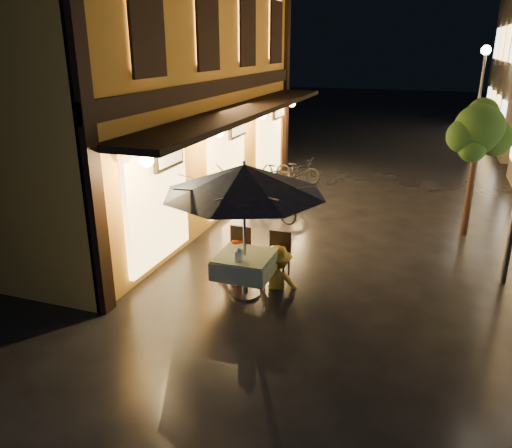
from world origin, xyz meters
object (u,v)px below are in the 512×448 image
at_px(patio_umbrella, 244,179).
at_px(bicycle_0, 272,205).
at_px(cafe_table, 245,265).
at_px(person_orange, 235,241).
at_px(table_lantern, 239,253).
at_px(person_yellow, 277,247).

xyz_separation_m(patio_umbrella, bicycle_0, (-0.76, 4.01, -1.75)).
height_order(cafe_table, person_orange, person_orange).
distance_m(person_orange, bicycle_0, 3.53).
bearing_deg(table_lantern, cafe_table, 90.00).
distance_m(patio_umbrella, person_yellow, 1.54).
height_order(patio_umbrella, bicycle_0, patio_umbrella).
relative_size(patio_umbrella, table_lantern, 11.25).
bearing_deg(cafe_table, patio_umbrella, 1.79).
relative_size(cafe_table, bicycle_0, 0.65).
relative_size(table_lantern, person_orange, 0.16).
bearing_deg(cafe_table, table_lantern, -90.00).
bearing_deg(table_lantern, bicycle_0, 100.03).
xyz_separation_m(table_lantern, bicycle_0, (-0.76, 4.29, -0.52)).
relative_size(patio_umbrella, person_orange, 1.78).
relative_size(cafe_table, person_yellow, 0.64).
height_order(cafe_table, person_yellow, person_yellow).
height_order(person_yellow, bicycle_0, person_yellow).
height_order(patio_umbrella, person_yellow, patio_umbrella).
xyz_separation_m(cafe_table, person_yellow, (0.44, 0.53, 0.19)).
distance_m(table_lantern, person_yellow, 0.93).
height_order(person_orange, bicycle_0, person_orange).
distance_m(cafe_table, patio_umbrella, 1.56).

